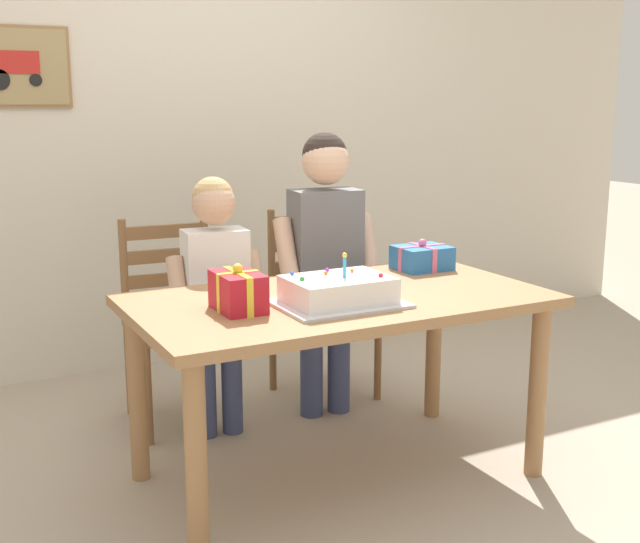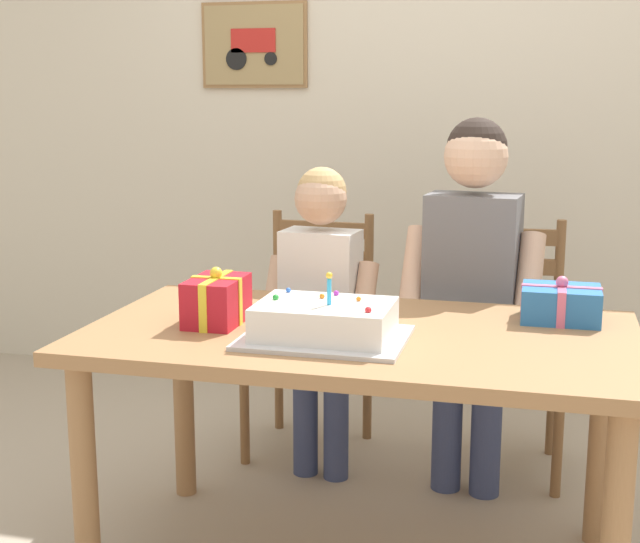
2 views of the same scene
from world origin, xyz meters
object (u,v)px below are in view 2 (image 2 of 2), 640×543
at_px(birthday_cake, 325,323).
at_px(chair_left, 311,333).
at_px(gift_box_beside_cake, 561,304).
at_px(chair_right, 505,346).
at_px(gift_box_red_large, 217,301).
at_px(child_younger, 321,293).
at_px(dining_table, 359,363).
at_px(child_older, 472,271).

relative_size(birthday_cake, chair_left, 0.48).
height_order(gift_box_beside_cake, chair_right, chair_right).
xyz_separation_m(gift_box_red_large, chair_left, (0.04, 0.89, -0.33)).
height_order(birthday_cake, gift_box_red_large, birthday_cake).
bearing_deg(birthday_cake, gift_box_beside_cake, 31.12).
relative_size(gift_box_beside_cake, child_younger, 0.20).
bearing_deg(gift_box_red_large, chair_right, 48.53).
distance_m(dining_table, gift_box_beside_cake, 0.62).
xyz_separation_m(chair_right, child_younger, (-0.63, -0.26, 0.22)).
relative_size(chair_right, child_older, 0.71).
xyz_separation_m(birthday_cake, chair_right, (0.44, 0.98, -0.31)).
distance_m(chair_left, child_older, 0.75).
bearing_deg(child_younger, chair_right, 22.29).
bearing_deg(birthday_cake, chair_left, 107.01).
xyz_separation_m(gift_box_red_large, chair_right, (0.78, 0.89, -0.33)).
bearing_deg(chair_left, birthday_cake, -72.99).
xyz_separation_m(chair_right, child_older, (-0.11, -0.26, 0.33)).
relative_size(birthday_cake, child_younger, 0.39).
distance_m(child_older, child_younger, 0.54).
distance_m(dining_table, child_older, 0.67).
bearing_deg(child_older, gift_box_beside_cake, -50.15).
height_order(chair_left, child_younger, child_younger).
xyz_separation_m(dining_table, child_younger, (-0.27, 0.60, 0.06)).
distance_m(gift_box_red_large, chair_left, 0.94).
height_order(gift_box_beside_cake, child_younger, child_younger).
bearing_deg(gift_box_beside_cake, dining_table, -155.24).
height_order(chair_left, child_older, child_older).
bearing_deg(gift_box_beside_cake, birthday_cake, -148.88).
xyz_separation_m(birthday_cake, chair_left, (-0.30, 0.98, -0.31)).
distance_m(birthday_cake, gift_box_beside_cake, 0.72).
relative_size(gift_box_red_large, chair_left, 0.24).
bearing_deg(dining_table, birthday_cake, -120.12).
height_order(gift_box_red_large, chair_right, chair_right).
bearing_deg(gift_box_beside_cake, child_older, 129.85).
distance_m(gift_box_beside_cake, child_younger, 0.89).
xyz_separation_m(dining_table, birthday_cake, (-0.07, -0.12, 0.14)).
xyz_separation_m(chair_left, child_older, (0.63, -0.26, 0.33)).
bearing_deg(dining_table, gift_box_beside_cake, 24.76).
relative_size(gift_box_beside_cake, child_older, 0.18).
relative_size(gift_box_red_large, gift_box_beside_cake, 0.96).
xyz_separation_m(gift_box_beside_cake, child_younger, (-0.81, 0.34, -0.09)).
xyz_separation_m(dining_table, gift_box_red_large, (-0.41, -0.03, 0.16)).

